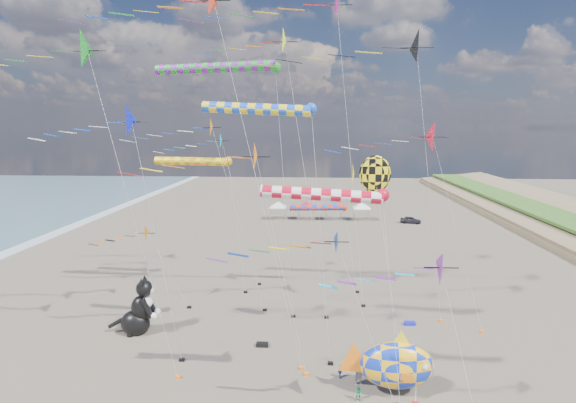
# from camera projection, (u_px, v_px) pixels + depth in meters

# --- Properties ---
(delta_kite_0) EXTENTS (11.38, 2.30, 24.45)m
(delta_kite_0) POSITION_uv_depth(u_px,v_px,m) (279.00, 44.00, 35.64)
(delta_kite_0) COLOR #EDFF20
(delta_kite_0) RESTS_ON ground
(delta_kite_1) EXTENTS (12.98, 2.43, 22.08)m
(delta_kite_1) POSITION_uv_depth(u_px,v_px,m) (81.00, 57.00, 26.69)
(delta_kite_1) COLOR #1A9326
(delta_kite_1) RESTS_ON ground
(delta_kite_2) EXTENTS (9.56, 1.81, 16.13)m
(delta_kite_2) POSITION_uv_depth(u_px,v_px,m) (217.00, 144.00, 45.30)
(delta_kite_2) COLOR #0FB7B7
(delta_kite_2) RESTS_ON ground
(delta_kite_3) EXTENTS (7.84, 1.85, 7.96)m
(delta_kite_3) POSITION_uv_depth(u_px,v_px,m) (151.00, 237.00, 40.43)
(delta_kite_3) COLOR orange
(delta_kite_3) RESTS_ON ground
(delta_kite_4) EXTENTS (10.65, 1.58, 10.83)m
(delta_kite_4) POSITION_uv_depth(u_px,v_px,m) (309.00, 250.00, 25.46)
(delta_kite_4) COLOR #0C3FB5
(delta_kite_4) RESTS_ON ground
(delta_kite_5) EXTENTS (11.31, 2.74, 17.15)m
(delta_kite_5) POSITION_uv_depth(u_px,v_px,m) (447.00, 139.00, 34.03)
(delta_kite_5) COLOR red
(delta_kite_5) RESTS_ON ground
(delta_kite_6) EXTENTS (9.68, 2.24, 17.99)m
(delta_kite_6) POSITION_uv_depth(u_px,v_px,m) (121.00, 125.00, 29.46)
(delta_kite_6) COLOR #0B19E0
(delta_kite_6) RESTS_ON ground
(delta_kite_7) EXTENTS (12.00, 2.14, 15.69)m
(delta_kite_7) POSITION_uv_depth(u_px,v_px,m) (235.00, 162.00, 28.04)
(delta_kite_7) COLOR orange
(delta_kite_7) RESTS_ON ground
(delta_kite_8) EXTENTS (16.44, 2.97, 28.53)m
(delta_kite_8) POSITION_uv_depth(u_px,v_px,m) (320.00, 3.00, 37.58)
(delta_kite_8) COLOR #CB1674
(delta_kite_8) RESTS_ON ground
(delta_kite_9) EXTENTS (8.34, 1.88, 10.68)m
(delta_kite_9) POSITION_uv_depth(u_px,v_px,m) (425.00, 280.00, 20.85)
(delta_kite_9) COLOR #7E1399
(delta_kite_9) RESTS_ON ground
(delta_kite_10) EXTENTS (15.13, 2.88, 23.97)m
(delta_kite_10) POSITION_uv_depth(u_px,v_px,m) (404.00, 52.00, 35.03)
(delta_kite_10) COLOR black
(delta_kite_10) RESTS_ON ground
(delta_kite_11) EXTENTS (13.64, 2.32, 25.35)m
(delta_kite_11) POSITION_uv_depth(u_px,v_px,m) (212.00, 4.00, 27.33)
(delta_kite_11) COLOR red
(delta_kite_11) RESTS_ON ground
(delta_kite_12) EXTENTS (12.29, 1.78, 17.41)m
(delta_kite_12) POSITION_uv_depth(u_px,v_px,m) (193.00, 132.00, 38.45)
(delta_kite_12) COLOR orange
(delta_kite_12) RESTS_ON ground
(windsock_0) EXTENTS (11.51, 0.89, 21.66)m
(windsock_0) POSITION_uv_depth(u_px,v_px,m) (221.00, 69.00, 36.28)
(windsock_0) COLOR green
(windsock_0) RESTS_ON ground
(windsock_1) EXTENTS (8.00, 0.69, 13.33)m
(windsock_1) POSITION_uv_depth(u_px,v_px,m) (328.00, 196.00, 23.25)
(windsock_1) COLOR red
(windsock_1) RESTS_ON ground
(windsock_2) EXTENTS (7.00, 0.62, 8.98)m
(windsock_2) POSITION_uv_depth(u_px,v_px,m) (320.00, 208.00, 44.01)
(windsock_2) COLOR red
(windsock_2) RESTS_ON ground
(windsock_3) EXTENTS (8.78, 0.77, 17.99)m
(windsock_3) POSITION_uv_depth(u_px,v_px,m) (262.00, 110.00, 28.90)
(windsock_3) COLOR blue
(windsock_3) RESTS_ON ground
(windsock_4) EXTENTS (8.89, 0.83, 13.64)m
(windsock_4) POSITION_uv_depth(u_px,v_px,m) (195.00, 162.00, 43.28)
(windsock_4) COLOR gold
(windsock_4) RESTS_ON ground
(angelfish_kite) EXTENTS (3.74, 3.02, 14.54)m
(angelfish_kite) POSITION_uv_depth(u_px,v_px,m) (372.00, 176.00, 31.26)
(angelfish_kite) COLOR yellow
(angelfish_kite) RESTS_ON ground
(cat_inflatable) EXTENTS (3.61, 1.91, 4.78)m
(cat_inflatable) POSITION_uv_depth(u_px,v_px,m) (138.00, 305.00, 35.87)
(cat_inflatable) COLOR black
(cat_inflatable) RESTS_ON ground
(fish_inflatable) EXTENTS (6.08, 2.24, 4.33)m
(fish_inflatable) POSITION_uv_depth(u_px,v_px,m) (396.00, 365.00, 27.54)
(fish_inflatable) COLOR #1232B8
(fish_inflatable) RESTS_ON ground
(person_adult) EXTENTS (0.79, 0.71, 1.80)m
(person_adult) POSITION_uv_depth(u_px,v_px,m) (359.00, 372.00, 28.88)
(person_adult) COLOR #928DA0
(person_adult) RESTS_ON ground
(child_green) EXTENTS (0.54, 0.45, 1.00)m
(child_green) POSITION_uv_depth(u_px,v_px,m) (359.00, 394.00, 27.17)
(child_green) COLOR #21804D
(child_green) RESTS_ON ground
(child_blue) EXTENTS (0.51, 0.58, 0.94)m
(child_blue) POSITION_uv_depth(u_px,v_px,m) (340.00, 371.00, 29.72)
(child_blue) COLOR #294598
(child_blue) RESTS_ON ground
(kite_bag_1) EXTENTS (0.90, 0.44, 0.30)m
(kite_bag_1) POSITION_uv_depth(u_px,v_px,m) (262.00, 345.00, 34.05)
(kite_bag_1) COLOR black
(kite_bag_1) RESTS_ON ground
(kite_bag_2) EXTENTS (0.90, 0.44, 0.30)m
(kite_bag_2) POSITION_uv_depth(u_px,v_px,m) (410.00, 323.00, 37.75)
(kite_bag_2) COLOR #1519D5
(kite_bag_2) RESTS_ON ground
(tent_row) EXTENTS (19.20, 4.20, 3.80)m
(tent_row) POSITION_uv_depth(u_px,v_px,m) (320.00, 203.00, 80.49)
(tent_row) COLOR white
(tent_row) RESTS_ON ground
(parked_car) EXTENTS (3.78, 2.37, 1.20)m
(parked_car) POSITION_uv_depth(u_px,v_px,m) (411.00, 220.00, 77.97)
(parked_car) COLOR #26262D
(parked_car) RESTS_ON ground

